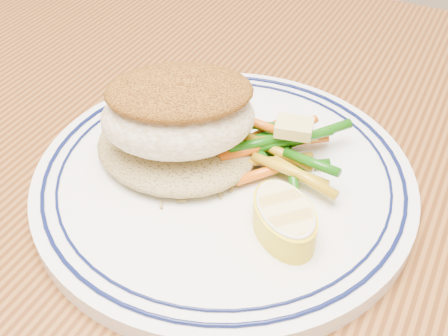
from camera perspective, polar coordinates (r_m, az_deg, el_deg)
dining_table at (r=0.48m, az=-0.56°, el=-14.81°), size 1.50×0.90×0.75m
plate at (r=0.43m, az=-0.00°, el=-1.05°), size 0.29×0.29×0.02m
rice_pilaf at (r=0.44m, az=-4.82°, el=2.60°), size 0.13×0.11×0.02m
fish_fillet at (r=0.41m, az=-4.66°, el=5.80°), size 0.14×0.13×0.06m
vegetable_pile at (r=0.43m, az=5.19°, el=2.12°), size 0.11×0.10×0.03m
butter_pat at (r=0.42m, az=7.14°, el=4.11°), size 0.03×0.03×0.01m
lemon_wedge at (r=0.38m, az=6.14°, el=-5.11°), size 0.08×0.08×0.02m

